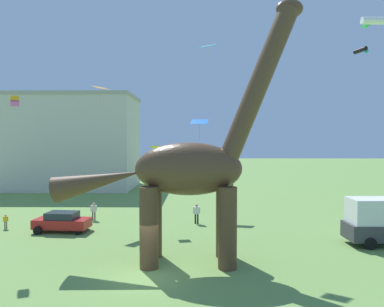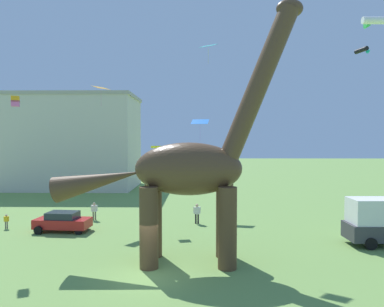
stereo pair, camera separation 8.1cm
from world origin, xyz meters
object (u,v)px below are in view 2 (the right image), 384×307
person_vendor_side (197,212)px  kite_high_left (156,147)px  kite_far_left (101,88)px  kite_trailing (15,101)px  person_photographer (94,209)px  kite_drifting (374,21)px  person_watching_child (6,220)px  kite_near_low (200,122)px  kite_mid_left (208,46)px  dinosaur_sculpture (187,169)px  kite_apex (363,50)px  parked_sedan_left (63,221)px

person_vendor_side → kite_high_left: (-3.45, -0.54, 5.56)m
person_vendor_side → kite_far_left: bearing=-47.6°
kite_far_left → kite_trailing: 10.28m
person_photographer → kite_drifting: (24.14, -0.80, 16.24)m
kite_high_left → kite_trailing: 11.08m
person_watching_child → person_photographer: (6.26, 3.10, 0.25)m
kite_near_low → kite_far_left: 10.07m
person_watching_child → person_photographer: bearing=-163.5°
person_watching_child → person_vendor_side: (15.46, 1.91, 0.32)m
kite_mid_left → kite_trailing: bearing=-167.6°
kite_high_left → kite_near_low: size_ratio=0.47×
dinosaur_sculpture → kite_drifting: bearing=6.2°
kite_mid_left → kite_trailing: 13.76m
kite_far_left → kite_apex: bearing=17.0°
parked_sedan_left → kite_near_low: size_ratio=1.92×
parked_sedan_left → kite_drifting: bearing=12.0°
kite_drifting → kite_trailing: size_ratio=3.23×
parked_sedan_left → kite_near_low: kite_near_low is taller
kite_high_left → kite_mid_left: (4.26, -3.58, 7.44)m
kite_apex → kite_mid_left: 24.02m
kite_high_left → kite_near_low: kite_near_low is taller
dinosaur_sculpture → kite_mid_left: 10.20m
person_watching_child → kite_high_left: bearing=176.6°
kite_drifting → dinosaur_sculpture: bearing=-147.3°
kite_apex → kite_high_left: bearing=-152.5°
person_watching_child → kite_trailing: 10.90m
kite_apex → kite_mid_left: bearing=-140.0°
person_photographer → kite_near_low: bearing=-96.9°
person_photographer → kite_far_left: (0.32, 1.43, 11.04)m
kite_drifting → kite_far_left: size_ratio=1.18×
dinosaur_sculpture → person_watching_child: dinosaur_sculpture is taller
kite_apex → kite_far_left: kite_apex is taller
kite_high_left → kite_mid_left: 9.29m
person_vendor_side → kite_drifting: size_ratio=0.78×
parked_sedan_left → kite_drifting: size_ratio=1.98×
kite_near_low → kite_drifting: bearing=-19.1°
person_photographer → kite_high_left: 8.24m
parked_sedan_left → kite_near_low: bearing=42.2°
person_watching_child → kite_mid_left: bearing=162.4°
kite_mid_left → kite_drifting: bearing=17.7°
kite_drifting → kite_trailing: 28.85m
dinosaur_sculpture → person_vendor_side: dinosaur_sculpture is taller
person_watching_child → person_photographer: 6.99m
kite_apex → kite_far_left: (-27.93, -8.53, -5.49)m
person_photographer → kite_near_low: size_ratio=0.70×
parked_sedan_left → person_watching_child: size_ratio=3.71×
person_watching_child → person_vendor_side: bearing=177.2°
kite_high_left → kite_trailing: size_ratio=1.57×
person_photographer → kite_apex: kite_apex is taller
person_vendor_side → kite_near_low: size_ratio=0.75×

